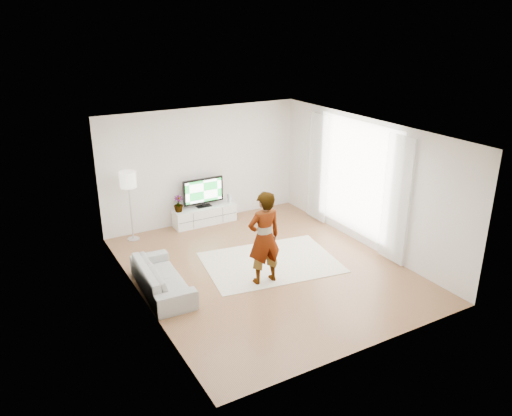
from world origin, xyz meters
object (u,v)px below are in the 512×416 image
floor_lamp (128,183)px  sofa (162,277)px  player (264,238)px  television (203,191)px  media_console (205,215)px  rug (271,262)px

floor_lamp → sofa: bearing=-94.4°
player → sofa: player is taller
sofa → floor_lamp: bearing=-1.9°
player → floor_lamp: 3.56m
television → sofa: television is taller
player → television: bearing=-92.0°
floor_lamp → player: bearing=-63.0°
sofa → media_console: bearing=-35.2°
rug → player: (-0.52, -0.62, 0.91)m
rug → player: 1.22m
television → player: bearing=-93.6°
rug → sofa: 2.33m
media_console → player: player is taller
media_console → rug: 2.63m
player → sofa: 2.01m
media_console → player: (-0.20, -3.22, 0.70)m
rug → floor_lamp: bearing=129.9°
media_console → floor_lamp: 2.14m
media_console → rug: (0.32, -2.60, -0.21)m
television → player: (-0.20, -3.24, 0.10)m
sofa → floor_lamp: (0.20, 2.52, 1.08)m
television → floor_lamp: size_ratio=0.64×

